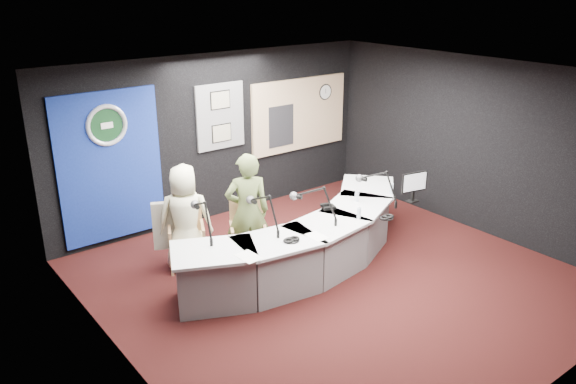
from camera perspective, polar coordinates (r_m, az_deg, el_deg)
ground at (r=8.12m, az=4.63°, el=-8.56°), size 6.00×6.00×0.00m
ceiling at (r=7.19m, az=5.27°, el=11.34°), size 6.00×6.00×0.02m
wall_back at (r=9.85m, az=-6.97°, el=5.43°), size 6.00×0.02×2.80m
wall_front at (r=5.89m, az=25.17°, el=-7.08°), size 6.00×0.02×2.80m
wall_left at (r=6.06m, az=-16.57°, el=-5.10°), size 0.02×6.00×2.80m
wall_right at (r=9.74m, az=18.11°, el=4.39°), size 0.02×6.00×2.80m
broadcast_desk at (r=8.28m, az=1.89°, el=-4.96°), size 4.50×1.90×0.75m
backdrop_panel at (r=9.08m, az=-17.13°, el=2.37°), size 1.60×0.05×2.30m
agency_seal at (r=8.88m, az=-17.47°, el=6.30°), size 0.63×0.07×0.63m
seal_center at (r=8.88m, az=-17.48°, el=6.31°), size 0.48×0.01×0.48m
pinboard at (r=9.77m, az=-6.71°, el=7.43°), size 0.90×0.04×1.10m
framed_photo_upper at (r=9.68m, az=-6.69°, el=9.01°), size 0.34×0.02×0.27m
framed_photo_lower at (r=9.81m, az=-6.55°, el=5.80°), size 0.34×0.02×0.27m
booth_window_frame at (r=10.76m, az=1.14°, el=7.68°), size 2.12×0.06×1.32m
booth_glow at (r=10.75m, az=1.17°, el=7.67°), size 2.00×0.02×1.20m
equipment_rack at (r=10.50m, az=-0.69°, el=6.52°), size 0.55×0.02×0.75m
wall_clock at (r=11.05m, az=3.71°, el=9.83°), size 0.28×0.01×0.28m
armchair_left at (r=8.33m, az=-9.97°, el=-4.66°), size 0.65×0.65×0.87m
armchair_right at (r=8.21m, az=-3.96°, el=-4.07°), size 0.80×0.80×1.05m
draped_jacket at (r=8.39m, az=-11.54°, el=-3.21°), size 0.49×0.30×0.70m
person_man at (r=8.19m, az=-10.11°, el=-2.54°), size 0.90×0.81×1.54m
person_woman at (r=8.08m, az=-4.02°, el=-1.97°), size 0.73×0.63×1.70m
computer_monitor at (r=8.79m, az=12.30°, el=1.00°), size 0.44×0.11×0.30m
desk_phone at (r=8.45m, az=4.02°, el=-1.51°), size 0.22×0.20×0.05m
headphones_near at (r=8.22m, az=9.72°, el=-2.47°), size 0.21×0.21×0.03m
headphones_far at (r=7.43m, az=0.34°, el=-4.74°), size 0.22×0.22×0.04m
paper_stack at (r=7.05m, az=-3.92°, el=-6.39°), size 0.24×0.33×0.00m
notepad at (r=7.57m, az=2.86°, el=-4.39°), size 0.20×0.29×0.00m
boom_mic_a at (r=7.52m, az=-8.45°, el=-2.29°), size 0.24×0.73×0.60m
boom_mic_b at (r=7.63m, az=-2.41°, el=-1.72°), size 0.16×0.74×0.60m
boom_mic_c at (r=7.89m, az=2.65°, el=-0.98°), size 0.42×0.66×0.60m
boom_mic_d at (r=8.63m, az=8.85°, el=0.72°), size 0.30×0.71×0.60m
water_bottles at (r=8.67m, az=8.49°, el=-0.65°), size 1.16×0.55×0.18m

